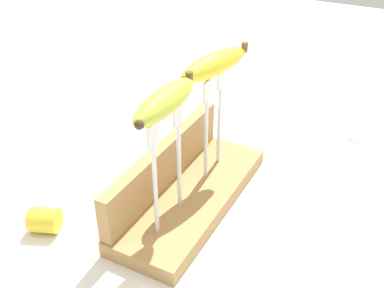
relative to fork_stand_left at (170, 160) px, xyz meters
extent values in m
plane|color=silver|center=(0.08, 0.00, -0.15)|extent=(3.00, 3.00, 0.00)
cube|color=#A87F4C|center=(0.08, 0.00, -0.13)|extent=(0.38, 0.14, 0.03)
cube|color=#A87F4C|center=(0.08, 0.06, -0.08)|extent=(0.37, 0.02, 0.08)
cylinder|color=silver|center=(-0.04, 0.00, -0.04)|extent=(0.01, 0.01, 0.16)
cube|color=silver|center=(-0.04, 0.00, 0.06)|extent=(0.03, 0.01, 0.04)
cylinder|color=silver|center=(0.04, 0.00, -0.04)|extent=(0.01, 0.01, 0.16)
cube|color=silver|center=(0.04, 0.00, 0.06)|extent=(0.03, 0.01, 0.04)
cylinder|color=silver|center=(0.14, 0.00, -0.04)|extent=(0.01, 0.01, 0.16)
cube|color=silver|center=(0.14, 0.00, 0.06)|extent=(0.03, 0.01, 0.04)
cylinder|color=silver|center=(0.19, 0.00, -0.04)|extent=(0.01, 0.01, 0.16)
cube|color=silver|center=(0.19, 0.00, 0.06)|extent=(0.03, 0.01, 0.04)
ellipsoid|color=#B2C138|center=(0.00, 0.00, 0.10)|extent=(0.16, 0.04, 0.04)
cylinder|color=brown|center=(0.07, 0.00, 0.11)|extent=(0.01, 0.01, 0.02)
sphere|color=#3F2D19|center=(-0.08, 0.00, 0.10)|extent=(0.01, 0.01, 0.01)
ellipsoid|color=yellow|center=(0.17, 0.00, 0.10)|extent=(0.18, 0.08, 0.04)
cylinder|color=brown|center=(0.24, -0.02, 0.11)|extent=(0.01, 0.01, 0.02)
sphere|color=#3F2D19|center=(0.09, 0.02, 0.10)|extent=(0.01, 0.01, 0.01)
cylinder|color=silver|center=(0.37, -0.20, -0.14)|extent=(0.15, 0.03, 0.01)
cube|color=silver|center=(0.46, -0.22, -0.14)|extent=(0.04, 0.03, 0.01)
cylinder|color=yellow|center=(-0.10, 0.19, -0.13)|extent=(0.06, 0.06, 0.04)
cylinder|color=beige|center=(-0.11, 0.21, -0.13)|extent=(0.04, 0.02, 0.04)
camera|label=1|loc=(-0.52, -0.31, 0.40)|focal=43.81mm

